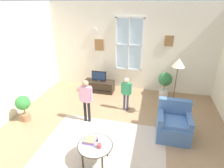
{
  "coord_description": "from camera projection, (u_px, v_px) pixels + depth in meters",
  "views": [
    {
      "loc": [
        0.86,
        -3.38,
        3.04
      ],
      "look_at": [
        -0.09,
        0.63,
        1.16
      ],
      "focal_mm": 29.8,
      "sensor_mm": 36.0,
      "label": 1
    }
  ],
  "objects": [
    {
      "name": "armchair",
      "position": [
        173.0,
        124.0,
        4.43
      ],
      "size": [
        0.76,
        0.74,
        0.87
      ],
      "color": "#476B9E",
      "rests_on": "ground_plane"
    },
    {
      "name": "ground_plane",
      "position": [
        109.0,
        140.0,
        4.44
      ],
      "size": [
        6.34,
        6.46,
        0.02
      ],
      "primitive_type": "cube",
      "color": "#9E7A56"
    },
    {
      "name": "book_stack",
      "position": [
        90.0,
        141.0,
        3.69
      ],
      "size": [
        0.23,
        0.2,
        0.08
      ],
      "color": "#BC7DC9",
      "rests_on": "coffee_table"
    },
    {
      "name": "television",
      "position": [
        99.0,
        76.0,
        6.52
      ],
      "size": [
        0.51,
        0.08,
        0.37
      ],
      "color": "#4C4C4C",
      "rests_on": "tv_stand"
    },
    {
      "name": "person_pink_shirt",
      "position": [
        86.0,
        97.0,
        4.79
      ],
      "size": [
        0.36,
        0.17,
        1.21
      ],
      "color": "black",
      "rests_on": "ground_plane"
    },
    {
      "name": "remote_near_cup",
      "position": [
        93.0,
        142.0,
        3.68
      ],
      "size": [
        0.1,
        0.14,
        0.02
      ],
      "primitive_type": "cube",
      "rotation": [
        0.0,
        0.0,
        -0.5
      ],
      "color": "black",
      "rests_on": "coffee_table"
    },
    {
      "name": "potted_plant_corner",
      "position": [
        23.0,
        105.0,
        4.94
      ],
      "size": [
        0.39,
        0.39,
        0.74
      ],
      "color": "#9E6B4C",
      "rests_on": "ground_plane"
    },
    {
      "name": "floor_lamp",
      "position": [
        178.0,
        69.0,
        4.65
      ],
      "size": [
        0.32,
        0.32,
        1.73
      ],
      "color": "black",
      "rests_on": "ground_plane"
    },
    {
      "name": "tv_stand",
      "position": [
        99.0,
        86.0,
        6.69
      ],
      "size": [
        1.05,
        0.47,
        0.4
      ],
      "color": "#2D2319",
      "rests_on": "ground_plane"
    },
    {
      "name": "potted_plant_by_window",
      "position": [
        165.0,
        82.0,
        6.18
      ],
      "size": [
        0.45,
        0.45,
        0.87
      ],
      "color": "silver",
      "rests_on": "ground_plane"
    },
    {
      "name": "area_rug",
      "position": [
        103.0,
        147.0,
        4.19
      ],
      "size": [
        2.75,
        2.04,
        0.01
      ],
      "primitive_type": "cube",
      "color": "#C6B29E",
      "rests_on": "ground_plane"
    },
    {
      "name": "coffee_table",
      "position": [
        95.0,
        146.0,
        3.65
      ],
      "size": [
        0.71,
        0.71,
        0.45
      ],
      "color": "#99B2B7",
      "rests_on": "ground_plane"
    },
    {
      "name": "remote_near_books",
      "position": [
        97.0,
        139.0,
        3.77
      ],
      "size": [
        0.1,
        0.14,
        0.02
      ],
      "primitive_type": "cube",
      "rotation": [
        0.0,
        0.0,
        0.48
      ],
      "color": "black",
      "rests_on": "coffee_table"
    },
    {
      "name": "back_wall",
      "position": [
        130.0,
        48.0,
        6.46
      ],
      "size": [
        5.74,
        0.17,
        3.0
      ],
      "color": "silver",
      "rests_on": "ground_plane"
    },
    {
      "name": "cup",
      "position": [
        99.0,
        146.0,
        3.55
      ],
      "size": [
        0.09,
        0.09,
        0.09
      ],
      "primitive_type": "cylinder",
      "color": "#BF3F3F",
      "rests_on": "coffee_table"
    },
    {
      "name": "person_green_shirt",
      "position": [
        126.0,
        90.0,
        5.35
      ],
      "size": [
        0.31,
        0.14,
        1.04
      ],
      "color": "#333851",
      "rests_on": "ground_plane"
    }
  ]
}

